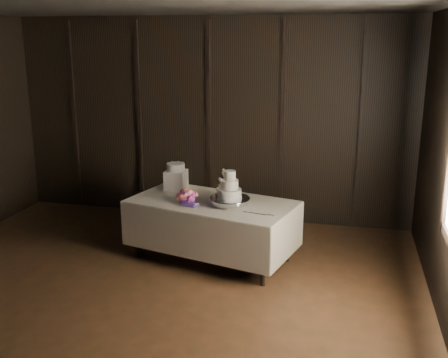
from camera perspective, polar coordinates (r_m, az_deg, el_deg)
room at (r=4.63m, az=-12.96°, el=-0.13°), size 6.08×7.08×3.08m
display_table at (r=6.50m, az=-1.29°, el=-5.31°), size 2.18×1.50×0.76m
cake_stand at (r=6.23m, az=0.62°, el=-2.46°), size 0.50×0.50×0.09m
wedding_cake at (r=6.17m, az=0.38°, el=-0.92°), size 0.31×0.28×0.33m
bouquet at (r=6.34m, az=-3.98°, el=-1.93°), size 0.40×0.48×0.20m
box_pedestal at (r=6.89m, az=-5.24°, el=-0.08°), size 0.26×0.26×0.25m
small_cake at (r=6.85m, az=-5.27°, el=1.31°), size 0.27×0.27×0.09m
cake_knife at (r=5.94m, az=3.37°, el=-3.76°), size 0.37×0.10×0.01m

